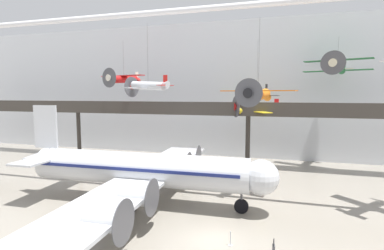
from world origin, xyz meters
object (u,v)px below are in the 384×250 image
(info_sign_pedestal, at_px, (274,248))
(suspended_plane_silver_racer, at_px, (148,86))
(suspended_plane_green_biplane, at_px, (337,67))
(suspended_plane_yellow_lowwing, at_px, (257,109))
(stanchion_barrier, at_px, (230,241))
(suspended_plane_red_highwing, at_px, (124,79))
(airliner_silver_main, at_px, (138,169))
(suspended_plane_orange_highwing, at_px, (258,95))

(info_sign_pedestal, bearing_deg, suspended_plane_silver_racer, 136.08)
(suspended_plane_green_biplane, bearing_deg, suspended_plane_yellow_lowwing, -60.12)
(suspended_plane_yellow_lowwing, bearing_deg, stanchion_barrier, 61.56)
(suspended_plane_yellow_lowwing, bearing_deg, info_sign_pedestal, 68.49)
(suspended_plane_yellow_lowwing, relative_size, suspended_plane_red_highwing, 1.39)
(suspended_plane_yellow_lowwing, relative_size, suspended_plane_green_biplane, 1.26)
(stanchion_barrier, bearing_deg, airliner_silver_main, 150.35)
(suspended_plane_orange_highwing, xyz_separation_m, suspended_plane_green_biplane, (9.89, 14.48, 3.92))
(suspended_plane_green_biplane, bearing_deg, stanchion_barrier, -3.39)
(suspended_plane_silver_racer, bearing_deg, suspended_plane_yellow_lowwing, -115.11)
(suspended_plane_green_biplane, distance_m, info_sign_pedestal, 31.41)
(suspended_plane_orange_highwing, relative_size, stanchion_barrier, 8.55)
(suspended_plane_orange_highwing, bearing_deg, stanchion_barrier, 10.00)
(suspended_plane_red_highwing, distance_m, stanchion_barrier, 31.80)
(suspended_plane_red_highwing, bearing_deg, stanchion_barrier, 59.11)
(airliner_silver_main, distance_m, suspended_plane_orange_highwing, 14.68)
(suspended_plane_yellow_lowwing, relative_size, stanchion_barrier, 10.37)
(suspended_plane_yellow_lowwing, xyz_separation_m, suspended_plane_green_biplane, (10.92, 2.15, 5.97))
(airliner_silver_main, distance_m, suspended_plane_red_highwing, 20.60)
(stanchion_barrier, distance_m, info_sign_pedestal, 3.05)
(airliner_silver_main, bearing_deg, suspended_plane_orange_highwing, 27.23)
(suspended_plane_red_highwing, height_order, suspended_plane_green_biplane, suspended_plane_green_biplane)
(suspended_plane_silver_racer, height_order, info_sign_pedestal, suspended_plane_silver_racer)
(suspended_plane_orange_highwing, relative_size, suspended_plane_green_biplane, 1.04)
(suspended_plane_yellow_lowwing, bearing_deg, suspended_plane_red_highwing, -19.50)
(suspended_plane_yellow_lowwing, xyz_separation_m, info_sign_pedestal, (3.16, -24.76, -8.26))
(suspended_plane_orange_highwing, xyz_separation_m, info_sign_pedestal, (2.12, -12.43, -10.31))
(suspended_plane_silver_racer, xyz_separation_m, suspended_plane_red_highwing, (-8.48, 9.67, 1.37))
(suspended_plane_red_highwing, relative_size, info_sign_pedestal, 6.47)
(airliner_silver_main, height_order, suspended_plane_silver_racer, suspended_plane_silver_racer)
(suspended_plane_orange_highwing, height_order, suspended_plane_silver_racer, suspended_plane_silver_racer)
(suspended_plane_yellow_lowwing, height_order, suspended_plane_green_biplane, suspended_plane_green_biplane)
(suspended_plane_red_highwing, bearing_deg, suspended_plane_silver_racer, 56.85)
(suspended_plane_yellow_lowwing, height_order, stanchion_barrier, suspended_plane_yellow_lowwing)
(suspended_plane_green_biplane, height_order, info_sign_pedestal, suspended_plane_green_biplane)
(suspended_plane_silver_racer, xyz_separation_m, info_sign_pedestal, (14.56, -11.85, -11.36))
(airliner_silver_main, distance_m, suspended_plane_green_biplane, 31.53)
(airliner_silver_main, distance_m, suspended_plane_yellow_lowwing, 21.73)
(suspended_plane_yellow_lowwing, distance_m, suspended_plane_green_biplane, 12.63)
(suspended_plane_yellow_lowwing, relative_size, suspended_plane_silver_racer, 1.34)
(suspended_plane_silver_racer, bearing_deg, suspended_plane_red_highwing, -32.40)
(suspended_plane_orange_highwing, height_order, suspended_plane_red_highwing, suspended_plane_red_highwing)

